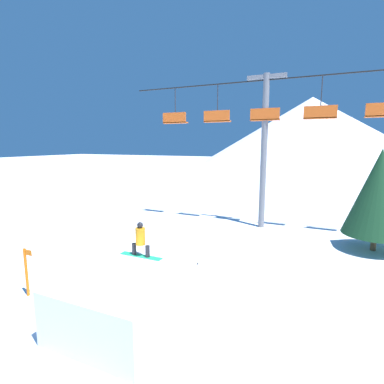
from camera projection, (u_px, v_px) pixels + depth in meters
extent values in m
plane|color=white|center=(112.00, 329.00, 8.95)|extent=(220.00, 220.00, 0.00)
cone|color=silver|center=(311.00, 130.00, 89.64)|extent=(63.79, 63.79, 18.95)
cube|color=white|center=(126.00, 300.00, 9.03)|extent=(3.20, 3.66, 1.59)
cube|color=silver|center=(156.00, 256.00, 10.50)|extent=(3.20, 0.10, 0.06)
cube|color=#1E9E6B|center=(141.00, 256.00, 10.39)|extent=(1.59, 0.26, 0.03)
cylinder|color=black|center=(134.00, 249.00, 10.47)|extent=(0.15, 0.15, 0.40)
cylinder|color=black|center=(148.00, 251.00, 10.24)|extent=(0.15, 0.15, 0.40)
cylinder|color=orange|center=(140.00, 236.00, 10.27)|extent=(0.33, 0.33, 0.59)
sphere|color=black|center=(140.00, 225.00, 10.21)|extent=(0.21, 0.21, 0.21)
cylinder|color=slate|center=(264.00, 153.00, 19.06)|extent=(0.39, 0.39, 9.71)
cube|color=slate|center=(267.00, 77.00, 18.31)|extent=(2.40, 0.24, 0.24)
cylinder|color=black|center=(267.00, 80.00, 18.34)|extent=(18.63, 0.08, 0.08)
cylinder|color=#28282D|center=(175.00, 105.00, 21.13)|extent=(0.06, 0.06, 2.40)
cube|color=#E05619|center=(175.00, 123.00, 21.32)|extent=(1.80, 0.44, 0.08)
cube|color=#E05619|center=(174.00, 118.00, 21.10)|extent=(1.80, 0.08, 0.70)
cylinder|color=#28282D|center=(218.00, 103.00, 19.83)|extent=(0.06, 0.06, 2.40)
cube|color=#E05619|center=(217.00, 122.00, 20.02)|extent=(1.80, 0.44, 0.08)
cube|color=#E05619|center=(216.00, 116.00, 19.81)|extent=(1.80, 0.08, 0.70)
cylinder|color=#28282D|center=(266.00, 100.00, 18.53)|extent=(0.06, 0.06, 2.40)
cube|color=#E05619|center=(265.00, 120.00, 18.72)|extent=(1.80, 0.44, 0.08)
cube|color=#E05619|center=(265.00, 114.00, 18.51)|extent=(1.80, 0.08, 0.70)
cylinder|color=#28282D|center=(321.00, 97.00, 17.23)|extent=(0.06, 0.06, 2.40)
cube|color=#E05619|center=(320.00, 118.00, 17.43)|extent=(1.80, 0.44, 0.08)
cube|color=#E05619|center=(320.00, 112.00, 17.21)|extent=(1.80, 0.08, 0.70)
cube|color=#E05619|center=(384.00, 116.00, 16.13)|extent=(1.80, 0.44, 0.08)
cylinder|color=#4C3823|center=(374.00, 242.00, 15.41)|extent=(0.27, 0.27, 0.86)
cone|color=#14381E|center=(379.00, 192.00, 14.99)|extent=(3.17, 3.17, 4.39)
cylinder|color=orange|center=(26.00, 272.00, 10.75)|extent=(0.10, 0.10, 1.79)
cube|color=orange|center=(28.00, 253.00, 10.55)|extent=(0.36, 0.02, 0.20)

